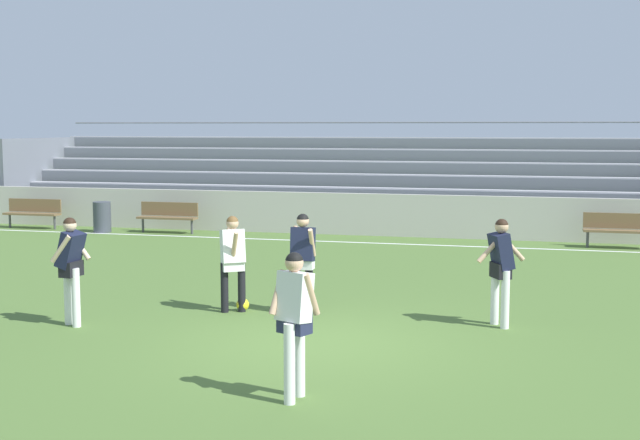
{
  "coord_description": "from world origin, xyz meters",
  "views": [
    {
      "loc": [
        3.04,
        -11.6,
        3.11
      ],
      "look_at": [
        -0.94,
        3.68,
        1.37
      ],
      "focal_mm": 47.48,
      "sensor_mm": 36.0,
      "label": 1
    }
  ],
  "objects_px": {
    "player_dark_wide_right": "(303,254)",
    "bench_far_left": "(33,211)",
    "player_white_deep_cover": "(233,255)",
    "player_dark_wide_left": "(501,262)",
    "player_white_dropping_back": "(294,312)",
    "bleacher_stand": "(343,178)",
    "bench_centre_sideline": "(620,227)",
    "trash_bin": "(102,217)",
    "bench_near_bin": "(168,214)",
    "player_dark_pressing_high": "(71,261)",
    "soccer_ball": "(243,305)"
  },
  "relations": [
    {
      "from": "player_dark_wide_right",
      "to": "bench_far_left",
      "type": "bearing_deg",
      "value": 140.14
    },
    {
      "from": "player_white_deep_cover",
      "to": "player_dark_wide_left",
      "type": "bearing_deg",
      "value": 1.06
    },
    {
      "from": "player_white_dropping_back",
      "to": "player_dark_wide_left",
      "type": "bearing_deg",
      "value": 63.76
    },
    {
      "from": "bleacher_stand",
      "to": "bench_centre_sideline",
      "type": "xyz_separation_m",
      "value": [
        8.27,
        -4.1,
        -0.9
      ]
    },
    {
      "from": "player_dark_wide_right",
      "to": "player_white_deep_cover",
      "type": "bearing_deg",
      "value": -171.18
    },
    {
      "from": "bench_far_left",
      "to": "trash_bin",
      "type": "bearing_deg",
      "value": -7.88
    },
    {
      "from": "bench_far_left",
      "to": "player_white_dropping_back",
      "type": "xyz_separation_m",
      "value": [
        12.41,
        -13.78,
        0.48
      ]
    },
    {
      "from": "trash_bin",
      "to": "player_dark_wide_right",
      "type": "bearing_deg",
      "value": -46.05
    },
    {
      "from": "bench_near_bin",
      "to": "bench_far_left",
      "type": "relative_size",
      "value": 1.0
    },
    {
      "from": "bench_centre_sideline",
      "to": "player_dark_wide_left",
      "type": "height_order",
      "value": "player_dark_wide_left"
    },
    {
      "from": "player_dark_pressing_high",
      "to": "soccer_ball",
      "type": "bearing_deg",
      "value": 36.82
    },
    {
      "from": "trash_bin",
      "to": "player_dark_wide_left",
      "type": "distance_m",
      "value": 15.09
    },
    {
      "from": "player_dark_wide_right",
      "to": "soccer_ball",
      "type": "distance_m",
      "value": 1.38
    },
    {
      "from": "bench_centre_sideline",
      "to": "trash_bin",
      "type": "height_order",
      "value": "trash_bin"
    },
    {
      "from": "bench_near_bin",
      "to": "bench_centre_sideline",
      "type": "bearing_deg",
      "value": 0.0
    },
    {
      "from": "player_white_deep_cover",
      "to": "bench_far_left",
      "type": "bearing_deg",
      "value": 136.48
    },
    {
      "from": "bench_far_left",
      "to": "player_dark_pressing_high",
      "type": "distance_m",
      "value": 13.75
    },
    {
      "from": "bench_far_left",
      "to": "trash_bin",
      "type": "xyz_separation_m",
      "value": [
        2.54,
        -0.35,
        -0.09
      ]
    },
    {
      "from": "player_dark_wide_right",
      "to": "player_dark_pressing_high",
      "type": "height_order",
      "value": "player_dark_pressing_high"
    },
    {
      "from": "player_white_deep_cover",
      "to": "player_dark_wide_right",
      "type": "height_order",
      "value": "player_dark_wide_right"
    },
    {
      "from": "player_white_dropping_back",
      "to": "bleacher_stand",
      "type": "bearing_deg",
      "value": 101.36
    },
    {
      "from": "player_dark_wide_right",
      "to": "soccer_ball",
      "type": "height_order",
      "value": "player_dark_wide_right"
    },
    {
      "from": "bench_near_bin",
      "to": "player_dark_pressing_high",
      "type": "distance_m",
      "value": 11.71
    },
    {
      "from": "player_dark_wide_right",
      "to": "soccer_ball",
      "type": "xyz_separation_m",
      "value": [
        -1.04,
        -0.08,
        -0.89
      ]
    },
    {
      "from": "bench_far_left",
      "to": "player_white_dropping_back",
      "type": "distance_m",
      "value": 18.55
    },
    {
      "from": "player_dark_pressing_high",
      "to": "trash_bin",
      "type": "bearing_deg",
      "value": 116.82
    },
    {
      "from": "soccer_ball",
      "to": "bleacher_stand",
      "type": "bearing_deg",
      "value": 95.96
    },
    {
      "from": "trash_bin",
      "to": "bench_far_left",
      "type": "bearing_deg",
      "value": 172.12
    },
    {
      "from": "player_white_deep_cover",
      "to": "player_dark_wide_right",
      "type": "xyz_separation_m",
      "value": [
        1.17,
        0.18,
        0.04
      ]
    },
    {
      "from": "trash_bin",
      "to": "player_white_dropping_back",
      "type": "bearing_deg",
      "value": -53.68
    },
    {
      "from": "bench_centre_sideline",
      "to": "player_dark_wide_left",
      "type": "bearing_deg",
      "value": -105.13
    },
    {
      "from": "bleacher_stand",
      "to": "trash_bin",
      "type": "relative_size",
      "value": 24.71
    },
    {
      "from": "player_white_deep_cover",
      "to": "player_dark_wide_right",
      "type": "distance_m",
      "value": 1.19
    },
    {
      "from": "trash_bin",
      "to": "soccer_ball",
      "type": "bearing_deg",
      "value": -49.91
    },
    {
      "from": "player_white_deep_cover",
      "to": "soccer_ball",
      "type": "height_order",
      "value": "player_white_deep_cover"
    },
    {
      "from": "bench_near_bin",
      "to": "player_dark_wide_left",
      "type": "xyz_separation_m",
      "value": [
        10.01,
        -9.52,
        0.47
      ]
    },
    {
      "from": "player_white_deep_cover",
      "to": "player_dark_wide_left",
      "type": "xyz_separation_m",
      "value": [
        4.4,
        0.08,
        0.05
      ]
    },
    {
      "from": "bench_far_left",
      "to": "player_dark_wide_right",
      "type": "relative_size",
      "value": 1.07
    },
    {
      "from": "trash_bin",
      "to": "player_dark_wide_right",
      "type": "xyz_separation_m",
      "value": [
        8.74,
        -9.07,
        0.55
      ]
    },
    {
      "from": "trash_bin",
      "to": "player_dark_pressing_high",
      "type": "bearing_deg",
      "value": -63.18
    },
    {
      "from": "player_white_dropping_back",
      "to": "soccer_ball",
      "type": "distance_m",
      "value": 4.89
    },
    {
      "from": "player_dark_pressing_high",
      "to": "player_white_dropping_back",
      "type": "bearing_deg",
      "value": -30.73
    },
    {
      "from": "bench_near_bin",
      "to": "soccer_ball",
      "type": "xyz_separation_m",
      "value": [
        5.74,
        -9.49,
        -0.44
      ]
    },
    {
      "from": "player_white_deep_cover",
      "to": "player_dark_wide_right",
      "type": "bearing_deg",
      "value": 8.82
    },
    {
      "from": "player_white_deep_cover",
      "to": "trash_bin",
      "type": "bearing_deg",
      "value": 129.29
    },
    {
      "from": "bench_near_bin",
      "to": "player_dark_wide_left",
      "type": "relative_size",
      "value": 1.06
    },
    {
      "from": "trash_bin",
      "to": "player_dark_wide_left",
      "type": "xyz_separation_m",
      "value": [
        11.97,
        -9.17,
        0.56
      ]
    },
    {
      "from": "bench_near_bin",
      "to": "trash_bin",
      "type": "bearing_deg",
      "value": -169.84
    },
    {
      "from": "bench_centre_sideline",
      "to": "bench_far_left",
      "type": "height_order",
      "value": "same"
    },
    {
      "from": "player_dark_wide_left",
      "to": "player_dark_wide_right",
      "type": "bearing_deg",
      "value": 178.22
    }
  ]
}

